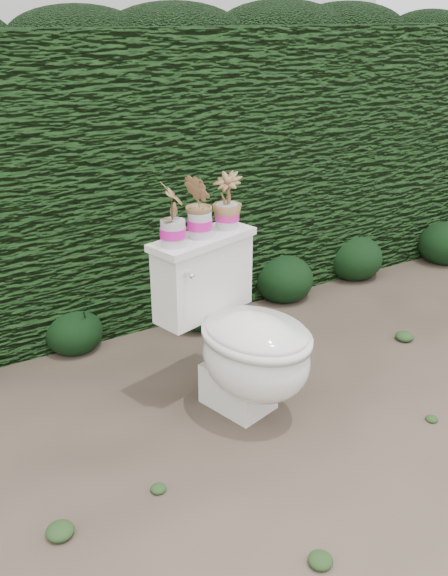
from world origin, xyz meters
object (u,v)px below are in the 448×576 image
toilet (242,339)px  potted_plant_right (227,202)px  potted_plant_left (172,216)px  potted_plant_center (199,207)px

toilet → potted_plant_right: bearing=57.2°
potted_plant_right → potted_plant_left: bearing=-103.9°
potted_plant_left → potted_plant_center: potted_plant_center is taller
toilet → potted_plant_right: (0.08, 0.27, 0.54)m
toilet → potted_plant_right: potted_plant_right is taller
toilet → potted_plant_center: 0.60m
potted_plant_left → potted_plant_right: size_ratio=1.08×
potted_plant_left → potted_plant_right: bearing=-46.2°
potted_plant_right → toilet: bearing=-46.7°
potted_plant_left → potted_plant_center: size_ratio=0.97×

